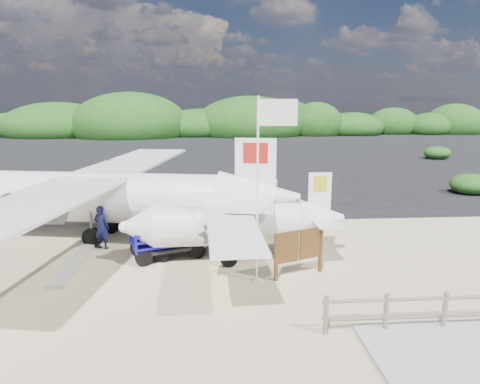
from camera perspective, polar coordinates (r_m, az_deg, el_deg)
The scene contains 12 objects.
ground at distance 15.40m, azimuth -4.75°, elevation -9.23°, with size 160.00×160.00×0.00m, color beige.
asphalt_apron at distance 44.69m, azimuth -4.34°, elevation 4.99°, with size 90.00×50.00×0.04m, color #B2B2B2, non-canonical shape.
walkway_pad at distance 11.34m, azimuth 25.66°, elevation -18.82°, with size 3.50×2.50×0.10m, color #B2B2B2, non-canonical shape.
vegetation_band at distance 69.56m, azimuth -4.26°, elevation 7.59°, with size 124.00×8.00×4.40m, color #B2B2B2, non-canonical shape.
fence at distance 12.32m, azimuth 25.42°, elevation -16.21°, with size 6.40×2.00×1.10m, color #B2B2B2, non-canonical shape.
baggage_cart at distance 16.01m, azimuth -9.58°, elevation -8.51°, with size 2.72×1.55×1.36m, color #100BB0, non-canonical shape.
flagpole at distance 13.81m, azimuth 2.23°, elevation -11.82°, with size 1.15×0.48×5.73m, color white, non-canonical shape.
signboard at distance 14.33m, azimuth 7.77°, elevation -11.01°, with size 1.93×0.18×1.59m, color #533417, non-canonical shape.
crew_a at distance 17.21m, azimuth -17.98°, elevation -4.49°, with size 0.62×0.41×1.70m, color #121544.
crew_b at distance 16.61m, azimuth 1.11°, elevation -4.72°, with size 0.76×0.59×1.56m, color #121544.
aircraft_large at distance 41.22m, azimuth 13.95°, elevation 4.05°, with size 17.85×17.85×5.35m, color #B2B2B2, non-canonical shape.
aircraft_small at distance 44.91m, azimuth -10.80°, elevation 4.85°, with size 8.25×8.25×2.97m, color #B2B2B2, non-canonical shape.
Camera 1 is at (0.25, -14.33, 5.63)m, focal length 32.00 mm.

